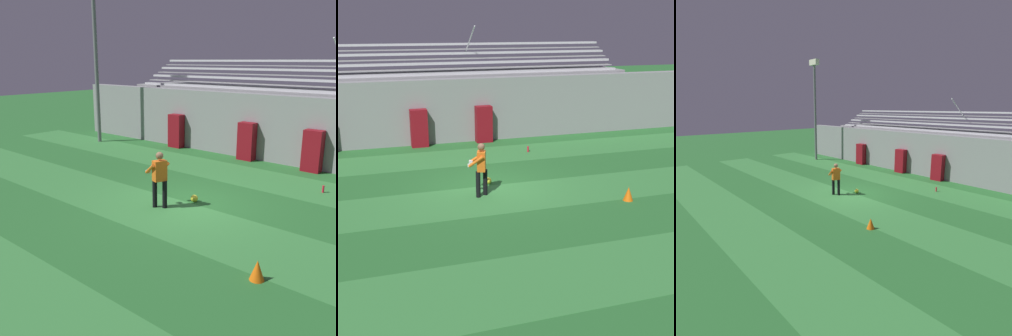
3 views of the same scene
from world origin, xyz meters
The scene contains 13 objects.
ground_plane centered at (0.00, 0.00, 0.00)m, with size 80.00×80.00×0.00m, color #286B2D.
turf_stripe_mid centered at (0.00, -1.13, 0.00)m, with size 28.00×2.44×0.01m, color #38843D.
turf_stripe_far centered at (0.00, 3.75, 0.00)m, with size 28.00×2.44×0.01m, color #38843D.
back_wall centered at (0.00, 6.50, 1.40)m, with size 24.00×0.60×2.80m, color gray.
padding_pillar_gate_left centered at (-1.43, 5.95, 0.81)m, with size 0.72×0.44×1.62m, color maroon.
padding_pillar_gate_right centered at (1.43, 5.95, 0.81)m, with size 0.72×0.44×1.62m, color maroon.
padding_pillar_far_left centered at (-5.37, 5.95, 0.81)m, with size 0.72×0.44×1.62m, color maroon.
bleacher_stand centered at (0.00, 8.49, 1.50)m, with size 18.00×3.35×5.03m.
floodlight_pole centered at (-9.35, 4.38, 5.22)m, with size 0.90×0.36×8.29m.
goalkeeper centered at (-0.45, -0.76, 0.95)m, with size 0.68×0.69×1.67m.
soccer_ball centered at (0.06, 0.27, 0.11)m, with size 0.22×0.22×0.22m, color yellow.
traffic_cone centered at (3.66, -2.46, 0.21)m, with size 0.30×0.30×0.42m, color orange.
water_bottle centered at (2.72, 3.71, 0.12)m, with size 0.07×0.07×0.24m, color red.
Camera 1 is at (6.82, -8.80, 4.18)m, focal length 42.00 mm.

